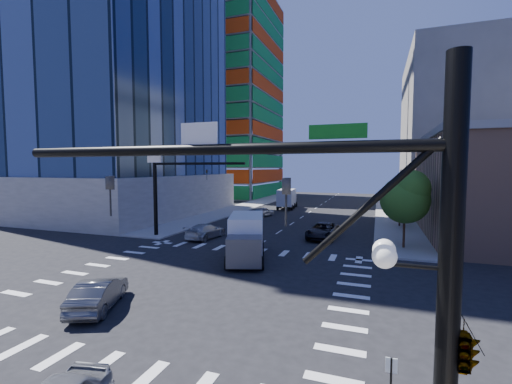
% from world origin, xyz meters
% --- Properties ---
extents(ground, '(160.00, 160.00, 0.00)m').
position_xyz_m(ground, '(0.00, 0.00, 0.00)').
color(ground, black).
rests_on(ground, ground).
extents(road_markings, '(20.00, 20.00, 0.01)m').
position_xyz_m(road_markings, '(0.00, 0.00, 0.01)').
color(road_markings, silver).
rests_on(road_markings, ground).
extents(sidewalk_ne, '(5.00, 60.00, 0.15)m').
position_xyz_m(sidewalk_ne, '(12.50, 40.00, 0.07)').
color(sidewalk_ne, gray).
rests_on(sidewalk_ne, ground).
extents(sidewalk_nw, '(5.00, 60.00, 0.15)m').
position_xyz_m(sidewalk_nw, '(-12.50, 40.00, 0.07)').
color(sidewalk_nw, gray).
rests_on(sidewalk_nw, ground).
extents(construction_building, '(25.16, 34.50, 70.60)m').
position_xyz_m(construction_building, '(-27.41, 61.93, 24.61)').
color(construction_building, gray).
rests_on(construction_building, ground).
extents(bg_building_ne, '(24.00, 30.00, 28.00)m').
position_xyz_m(bg_building_ne, '(27.00, 55.00, 14.00)').
color(bg_building_ne, slate).
rests_on(bg_building_ne, ground).
extents(signal_mast_se, '(10.51, 2.48, 9.00)m').
position_xyz_m(signal_mast_se, '(10.60, -11.50, 5.01)').
color(signal_mast_se, black).
rests_on(signal_mast_se, sidewalk_se).
extents(signal_mast_nw, '(10.20, 0.40, 9.00)m').
position_xyz_m(signal_mast_nw, '(-10.00, 11.50, 5.49)').
color(signal_mast_nw, black).
rests_on(signal_mast_nw, sidewalk_nw).
extents(tree_south, '(4.16, 4.16, 6.82)m').
position_xyz_m(tree_south, '(12.63, 13.90, 4.69)').
color(tree_south, '#382316').
rests_on(tree_south, sidewalk_ne).
extents(tree_north, '(3.54, 3.52, 5.78)m').
position_xyz_m(tree_north, '(12.93, 25.90, 3.99)').
color(tree_north, '#382316').
rests_on(tree_north, sidewalk_ne).
extents(car_nb_far, '(3.01, 5.85, 1.58)m').
position_xyz_m(car_nb_far, '(5.13, 16.14, 0.79)').
color(car_nb_far, black).
rests_on(car_nb_far, ground).
extents(car_sb_near, '(2.71, 5.37, 1.50)m').
position_xyz_m(car_sb_near, '(-6.06, 12.24, 0.75)').
color(car_sb_near, silver).
rests_on(car_sb_near, ground).
extents(car_sb_mid, '(2.68, 4.40, 1.40)m').
position_xyz_m(car_sb_mid, '(-5.54, 28.89, 0.70)').
color(car_sb_mid, '#B7BBC0').
rests_on(car_sb_mid, ground).
extents(car_sb_cross, '(3.34, 4.88, 1.52)m').
position_xyz_m(car_sb_cross, '(-3.01, -4.99, 0.76)').
color(car_sb_cross, '#47484B').
rests_on(car_sb_cross, ground).
extents(box_truck_near, '(4.68, 7.02, 3.40)m').
position_xyz_m(box_truck_near, '(0.78, 5.94, 1.50)').
color(box_truck_near, black).
rests_on(box_truck_near, ground).
extents(box_truck_far, '(3.33, 6.68, 3.39)m').
position_xyz_m(box_truck_far, '(-4.71, 40.02, 1.50)').
color(box_truck_far, black).
rests_on(box_truck_far, ground).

